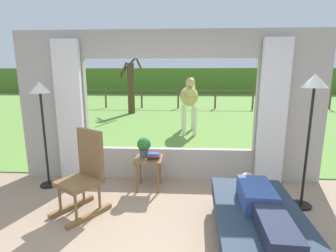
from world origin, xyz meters
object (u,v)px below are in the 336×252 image
object	(u,v)px
rocking_chair	(85,173)
book_stack	(154,156)
reclining_person	(262,205)
floor_lamp_right	(313,101)
floor_lamp_left	(41,103)
pasture_tree	(131,86)
recliner_sofa	(258,228)
potted_plant	(144,146)
horse	(189,97)
side_table	(149,163)

from	to	relation	value
rocking_chair	book_stack	world-z (taller)	rocking_chair
reclining_person	floor_lamp_right	size ratio (longest dim) A/B	0.78
floor_lamp_left	pasture_tree	xyz separation A→B (m)	(-0.18, 7.99, -0.10)
recliner_sofa	pasture_tree	bearing A→B (deg)	112.24
potted_plant	pasture_tree	distance (m)	8.16
rocking_chair	horse	distance (m)	5.00
floor_lamp_right	floor_lamp_left	bearing A→B (deg)	173.23
rocking_chair	pasture_tree	world-z (taller)	pasture_tree
floor_lamp_left	pasture_tree	distance (m)	7.99
potted_plant	floor_lamp_left	size ratio (longest dim) A/B	0.18
recliner_sofa	pasture_tree	size ratio (longest dim) A/B	0.60
book_stack	horse	bearing A→B (deg)	80.87
floor_lamp_right	pasture_tree	world-z (taller)	pasture_tree
floor_lamp_right	side_table	bearing A→B (deg)	168.32
rocking_chair	floor_lamp_right	xyz separation A→B (m)	(2.99, 0.27, 0.95)
side_table	pasture_tree	size ratio (longest dim) A/B	0.18
pasture_tree	horse	bearing A→B (deg)	-56.80
potted_plant	floor_lamp_left	world-z (taller)	floor_lamp_left
side_table	floor_lamp_left	xyz separation A→B (m)	(-1.69, 0.00, 0.97)
horse	potted_plant	bearing A→B (deg)	76.42
recliner_sofa	horse	xyz separation A→B (m)	(-0.61, 5.37, 0.94)
potted_plant	book_stack	xyz separation A→B (m)	(0.17, -0.12, -0.13)
pasture_tree	rocking_chair	bearing A→B (deg)	-82.77
rocking_chair	potted_plant	size ratio (longest dim) A/B	3.50
side_table	potted_plant	world-z (taller)	potted_plant
floor_lamp_right	potted_plant	bearing A→B (deg)	167.29
side_table	potted_plant	xyz separation A→B (m)	(-0.08, 0.06, 0.28)
book_stack	reclining_person	bearing A→B (deg)	-47.02
potted_plant	horse	xyz separation A→B (m)	(0.83, 3.94, 0.45)
recliner_sofa	side_table	distance (m)	1.94
side_table	horse	size ratio (longest dim) A/B	0.29
reclining_person	floor_lamp_left	world-z (taller)	floor_lamp_left
floor_lamp_left	rocking_chair	bearing A→B (deg)	-38.29
reclining_person	book_stack	size ratio (longest dim) A/B	7.04
horse	floor_lamp_right	bearing A→B (deg)	106.67
rocking_chair	floor_lamp_left	distance (m)	1.46
floor_lamp_left	book_stack	bearing A→B (deg)	-2.05
rocking_chair	book_stack	distance (m)	1.09
reclining_person	horse	xyz separation A→B (m)	(-0.61, 5.42, 0.63)
book_stack	floor_lamp_left	distance (m)	1.97
floor_lamp_left	side_table	bearing A→B (deg)	-0.14
book_stack	horse	size ratio (longest dim) A/B	0.11
floor_lamp_left	recliner_sofa	bearing A→B (deg)	-24.23
recliner_sofa	rocking_chair	distance (m)	2.24
recliner_sofa	floor_lamp_left	size ratio (longest dim) A/B	1.01
horse	pasture_tree	size ratio (longest dim) A/B	0.62
book_stack	pasture_tree	distance (m)	8.32
reclining_person	rocking_chair	distance (m)	2.23
reclining_person	potted_plant	xyz separation A→B (m)	(-1.44, 1.48, 0.18)
recliner_sofa	side_table	size ratio (longest dim) A/B	3.36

